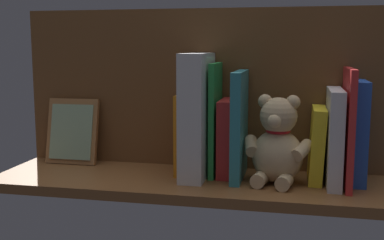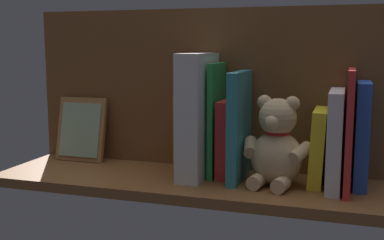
{
  "view_description": "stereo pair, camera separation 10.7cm",
  "coord_description": "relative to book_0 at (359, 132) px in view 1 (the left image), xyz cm",
  "views": [
    {
      "loc": [
        -22.39,
        103.89,
        29.22
      ],
      "look_at": [
        0.0,
        0.0,
        13.05
      ],
      "focal_mm": 45.59,
      "sensor_mm": 36.0,
      "label": 1
    },
    {
      "loc": [
        -32.76,
        101.11,
        29.22
      ],
      "look_at": [
        0.0,
        0.0,
        13.05
      ],
      "focal_mm": 45.59,
      "sensor_mm": 36.0,
      "label": 2
    }
  ],
  "objects": [
    {
      "name": "book_3",
      "position": [
        8.62,
        0.39,
        -2.97
      ],
      "size": [
        3.46,
        13.07,
        16.13
      ],
      "primitive_type": "cube",
      "rotation": [
        0.0,
        -0.04,
        0.0
      ],
      "color": "yellow",
      "rests_on": "ground_plane"
    },
    {
      "name": "book_5",
      "position": [
        28.55,
        -0.14,
        -2.35
      ],
      "size": [
        2.94,
        12.01,
        17.27
      ],
      "primitive_type": "cube",
      "color": "red",
      "rests_on": "ground_plane"
    },
    {
      "name": "shelf_back_panel",
      "position": [
        35.71,
        -7.29,
        8.03
      ],
      "size": [
        88.79,
        1.5,
        38.02
      ],
      "primitive_type": "cube",
      "color": "brown",
      "rests_on": "ground_plane"
    },
    {
      "name": "book_7",
      "position": [
        38.87,
        -0.28,
        -1.81
      ],
      "size": [
        1.57,
        11.72,
        18.34
      ],
      "primitive_type": "cube",
      "color": "orange",
      "rests_on": "ground_plane"
    },
    {
      "name": "picture_frame_leaning",
      "position": [
        68.09,
        -3.36,
        -2.98
      ],
      "size": [
        13.15,
        4.89,
        16.27
      ],
      "color": "#9E6B3D",
      "rests_on": "ground_plane"
    },
    {
      "name": "book_6",
      "position": [
        31.16,
        -0.03,
        1.76
      ],
      "size": [
        1.22,
        12.22,
        25.48
      ],
      "primitive_type": "cube",
      "color": "green",
      "rests_on": "ground_plane"
    },
    {
      "name": "ground_plane",
      "position": [
        35.71,
        4.13,
        -12.08
      ],
      "size": [
        88.79,
        27.35,
        2.2
      ],
      "primitive_type": "cube",
      "color": "brown"
    },
    {
      "name": "book_1",
      "position": [
        2.57,
        2.57,
        1.38
      ],
      "size": [
        1.33,
        17.41,
        24.72
      ],
      "primitive_type": "cube",
      "color": "red",
      "rests_on": "ground_plane"
    },
    {
      "name": "book_4",
      "position": [
        25.45,
        1.95,
        0.94
      ],
      "size": [
        2.19,
        16.17,
        23.85
      ],
      "primitive_type": "cube",
      "color": "teal",
      "rests_on": "ground_plane"
    },
    {
      "name": "book_2",
      "position": [
        5.22,
        2.19,
        -0.83
      ],
      "size": [
        2.91,
        16.67,
        20.3
      ],
      "primitive_type": "cube",
      "color": "silver",
      "rests_on": "ground_plane"
    },
    {
      "name": "book_0",
      "position": [
        0.0,
        0.0,
        0.0
      ],
      "size": [
        2.78,
        12.28,
        21.97
      ],
      "primitive_type": "cube",
      "rotation": [
        0.0,
        0.0,
        0.0
      ],
      "color": "blue",
      "rests_on": "ground_plane"
    },
    {
      "name": "dictionary_thick_white",
      "position": [
        34.93,
        2.46,
        2.86
      ],
      "size": [
        5.24,
        17.0,
        27.68
      ],
      "primitive_type": "cube",
      "color": "silver",
      "rests_on": "ground_plane"
    },
    {
      "name": "teddy_bear",
      "position": [
        16.94,
        4.22,
        -2.6
      ],
      "size": [
        15.21,
        13.52,
        19.04
      ],
      "rotation": [
        0.0,
        0.0,
        -0.18
      ],
      "color": "#D1B284",
      "rests_on": "ground_plane"
    }
  ]
}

